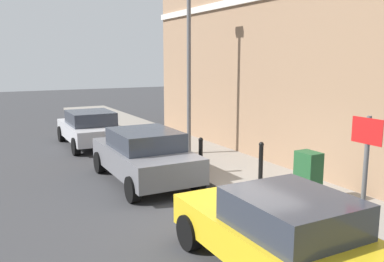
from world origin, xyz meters
TOP-DOWN VIEW (x-y plane):
  - ground at (0.00, 0.00)m, footprint 80.00×80.00m
  - sidewalk at (1.81, 6.00)m, footprint 2.78×30.00m
  - corner_building at (6.93, 4.32)m, footprint 7.56×12.65m
  - car_yellow at (-0.90, -2.84)m, footprint 1.89×4.24m
  - car_grey at (-0.88, 2.99)m, footprint 2.00×4.04m
  - car_silver at (-0.97, 8.48)m, footprint 1.99×3.97m
  - utility_cabinet at (1.69, -0.63)m, footprint 0.46×0.61m
  - bollard_near_cabinet at (1.79, 1.23)m, footprint 0.14×0.14m
  - bollard_far_kerb at (0.67, 2.56)m, footprint 0.14×0.14m
  - street_sign at (0.79, -2.83)m, footprint 0.08×0.60m
  - lamppost at (1.53, 4.91)m, footprint 0.20×0.44m

SIDE VIEW (x-z plane):
  - ground at x=0.00m, z-range 0.00..0.00m
  - sidewalk at x=1.81m, z-range 0.00..0.15m
  - utility_cabinet at x=1.69m, z-range 0.11..1.26m
  - bollard_near_cabinet at x=1.79m, z-range 0.19..1.22m
  - bollard_far_kerb at x=0.67m, z-range 0.19..1.22m
  - car_yellow at x=-0.90m, z-range 0.01..1.41m
  - car_silver at x=-0.97m, z-range 0.03..1.42m
  - car_grey at x=-0.88m, z-range 0.03..1.50m
  - street_sign at x=0.79m, z-range 0.51..2.81m
  - lamppost at x=1.53m, z-range 0.44..6.16m
  - corner_building at x=6.93m, z-range 0.00..7.61m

